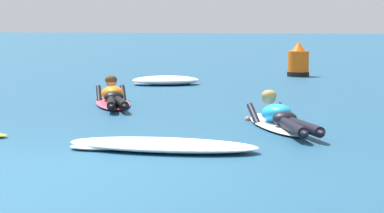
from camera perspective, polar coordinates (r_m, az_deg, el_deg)
ground_plane at (r=17.15m, az=1.50°, el=1.55°), size 120.00×120.00×0.00m
surfer_near at (r=10.56m, az=6.61°, el=-0.93°), size 1.34×2.56×0.54m
surfer_far at (r=13.36m, az=-5.94°, el=0.65°), size 1.32×2.58×0.55m
whitewater_front at (r=17.47m, az=-1.99°, el=1.95°), size 1.76×1.39×0.21m
whitewater_mid_left at (r=8.81m, az=-2.20°, el=-2.91°), size 2.27×0.84×0.13m
channel_marker_buoy at (r=20.17m, az=7.97°, el=3.25°), size 0.58×0.58×0.91m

